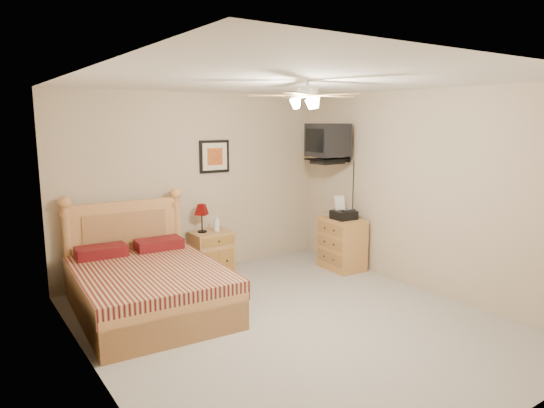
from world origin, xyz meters
The scene contains 17 objects.
floor centered at (0.00, 0.00, 0.00)m, with size 4.50×4.50×0.00m, color gray.
ceiling centered at (0.00, 0.00, 2.50)m, with size 4.00×4.50×0.04m, color white.
wall_back centered at (0.00, 2.25, 1.25)m, with size 4.00×0.04×2.50m, color tan.
wall_front centered at (0.00, -2.25, 1.25)m, with size 4.00×0.04×2.50m, color tan.
wall_left centered at (-2.00, 0.00, 1.25)m, with size 0.04×4.50×2.50m, color tan.
wall_right centered at (2.00, 0.00, 1.25)m, with size 0.04×4.50×2.50m, color tan.
bed centered at (-1.15, 1.12, 0.63)m, with size 1.47×1.93×1.25m, color #C17D3F, non-canonical shape.
nightstand centered at (0.08, 2.00, 0.30)m, with size 0.55×0.41×0.60m, color #A2743F.
table_lamp centered at (-0.04, 2.05, 0.80)m, with size 0.21×0.21×0.40m, color #600806, non-canonical shape.
lotion_bottle centered at (0.15, 1.98, 0.71)m, with size 0.09×0.09×0.23m, color white.
framed_picture centered at (0.27, 2.23, 1.62)m, with size 0.46×0.04×0.46m, color black.
dresser centered at (1.73, 1.14, 0.37)m, with size 0.44×0.63×0.74m, color #AE7C39.
fax_machine centered at (1.71, 1.09, 0.90)m, with size 0.30×0.32×0.32m, color black, non-canonical shape.
magazine_lower centered at (1.67, 1.33, 0.76)m, with size 0.20×0.27×0.02m, color beige.
magazine_upper centered at (1.70, 1.35, 0.78)m, with size 0.21×0.28×0.02m, color tan.
wall_tv centered at (1.75, 1.34, 1.81)m, with size 0.56×0.46×0.58m, color black, non-canonical shape.
ceiling_fan centered at (0.00, -0.20, 2.36)m, with size 1.14×1.14×0.28m, color white, non-canonical shape.
Camera 1 is at (-2.93, -3.88, 2.13)m, focal length 32.00 mm.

